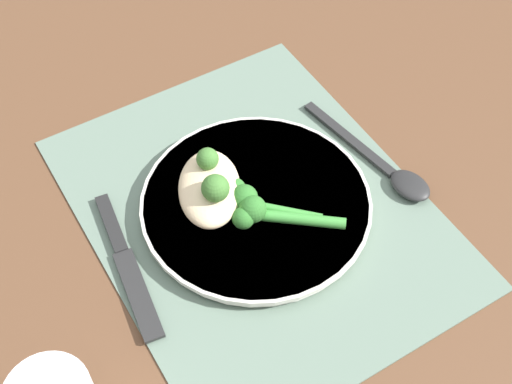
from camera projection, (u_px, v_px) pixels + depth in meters
name	position (u px, v px, depth m)	size (l,w,h in m)	color
ground_plane	(256.00, 211.00, 0.75)	(3.00, 3.00, 0.00)	brown
placemat	(256.00, 210.00, 0.75)	(0.42, 0.33, 0.00)	slate
plate	(256.00, 204.00, 0.74)	(0.24, 0.24, 0.01)	silver
chicken_fillet	(210.00, 188.00, 0.73)	(0.12, 0.10, 0.03)	beige
pesto_dollop_primary	(207.00, 159.00, 0.72)	(0.02, 0.02, 0.02)	#3D702D
pesto_dollop_secondary	(215.00, 188.00, 0.70)	(0.03, 0.03, 0.03)	#3D702D
broccoli_stalk_left	(247.00, 197.00, 0.73)	(0.09, 0.08, 0.02)	#3D8E38
broccoli_stalk_front	(257.00, 210.00, 0.72)	(0.09, 0.10, 0.03)	#3D8E38
knife	(126.00, 261.00, 0.71)	(0.18, 0.04, 0.01)	black
spoon	(394.00, 173.00, 0.77)	(0.19, 0.05, 0.01)	black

